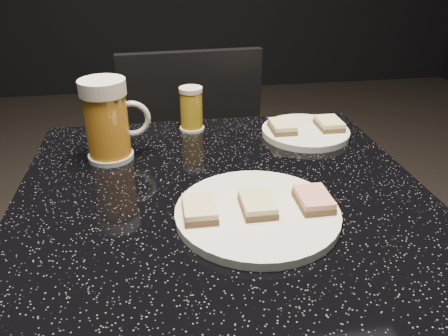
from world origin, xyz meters
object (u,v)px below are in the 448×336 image
Objects in this scene: plate_large at (257,213)px; plate_small at (305,132)px; beer_mug at (108,120)px; chair at (200,192)px; table at (224,301)px; beer_tumbler at (191,109)px.

plate_small is (0.17, 0.30, 0.00)m from plate_large.
plate_small is at bearing 59.57° from plate_large.
beer_mug is at bearing 133.83° from plate_large.
plate_large is at bearing -85.30° from chair.
plate_large and plate_small have the same top height.
table is 0.41m from beer_mug.
plate_small is 0.42m from beer_mug.
plate_small is 0.26m from beer_tumbler.
chair is at bearing 53.67° from beer_mug.
chair reaches higher than plate_small.
beer_tumbler is (-0.03, 0.29, 0.29)m from table.
plate_large is 0.38m from beer_tumbler.
chair is at bearing 135.62° from plate_small.
chair is (0.03, 0.14, -0.30)m from beer_tumbler.
table is 0.43m from chair.
beer_mug is at bearing -126.33° from chair.
table is (-0.04, 0.08, -0.25)m from plate_large.
chair is (-0.00, 0.43, -0.01)m from table.
table is at bearing -84.50° from beer_tumbler.
beer_mug reaches higher than plate_large.
chair is at bearing 90.20° from table.
plate_small is 1.20× the size of beer_mug.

